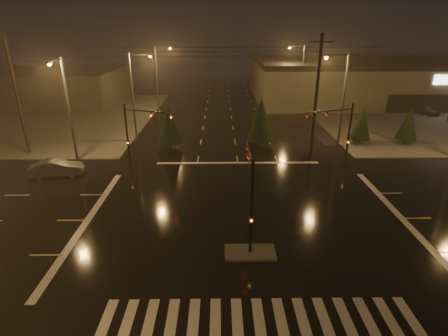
{
  "coord_description": "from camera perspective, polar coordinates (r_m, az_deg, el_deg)",
  "views": [
    {
      "loc": [
        -1.75,
        -21.27,
        12.42
      ],
      "look_at": [
        -1.47,
        2.17,
        3.0
      ],
      "focal_mm": 28.0,
      "sensor_mm": 36.0,
      "label": 1
    }
  ],
  "objects": [
    {
      "name": "conifer_0",
      "position": [
        42.51,
        21.56,
        6.84
      ],
      "size": [
        2.29,
        2.29,
        4.28
      ],
      "color": "black",
      "rests_on": "ground"
    },
    {
      "name": "streetlight_5",
      "position": [
        36.06,
        -24.29,
        9.41
      ],
      "size": [
        0.32,
        2.77,
        10.0
      ],
      "color": "#38383A",
      "rests_on": "ground"
    },
    {
      "name": "car_crossing",
      "position": [
        34.78,
        -25.66,
        0.02
      ],
      "size": [
        4.77,
        2.48,
        1.5
      ],
      "primitive_type": "imported",
      "rotation": [
        0.0,
        0.0,
        1.78
      ],
      "color": "#56595E",
      "rests_on": "ground"
    },
    {
      "name": "median_island",
      "position": [
        21.31,
        4.28,
        -13.6
      ],
      "size": [
        3.0,
        1.6,
        0.15
      ],
      "primitive_type": "cube",
      "color": "#46433F",
      "rests_on": "ground"
    },
    {
      "name": "conifer_3",
      "position": [
        38.54,
        -8.99,
        7.22
      ],
      "size": [
        2.73,
        2.73,
        4.97
      ],
      "color": "black",
      "rests_on": "ground"
    },
    {
      "name": "car_parked",
      "position": [
        62.7,
        29.94,
        8.3
      ],
      "size": [
        3.44,
        4.89,
        1.55
      ],
      "primitive_type": "imported",
      "rotation": [
        0.0,
        0.0,
        0.4
      ],
      "color": "black",
      "rests_on": "ground"
    },
    {
      "name": "signal_mast_median",
      "position": [
        20.24,
        4.36,
        -3.54
      ],
      "size": [
        0.25,
        4.59,
        6.0
      ],
      "color": "black",
      "rests_on": "ground"
    },
    {
      "name": "signal_mast_ne",
      "position": [
        34.46,
        18.5,
        6.25
      ],
      "size": [
        4.84,
        1.86,
        6.0
      ],
      "color": "black",
      "rests_on": "ground"
    },
    {
      "name": "stop_bar_far",
      "position": [
        34.63,
        2.26,
        0.86
      ],
      "size": [
        16.0,
        0.5,
        0.01
      ],
      "primitive_type": "cube",
      "color": "beige",
      "rests_on": "ground"
    },
    {
      "name": "conifer_4",
      "position": [
        39.14,
        6.06,
        7.97
      ],
      "size": [
        3.06,
        3.06,
        5.48
      ],
      "color": "black",
      "rests_on": "ground"
    },
    {
      "name": "sidewalk_nw",
      "position": [
        59.83,
        -29.09,
        7.22
      ],
      "size": [
        36.0,
        36.0,
        0.12
      ],
      "primitive_type": "cube",
      "color": "#46433F",
      "rests_on": "ground"
    },
    {
      "name": "utility_pole_0",
      "position": [
        41.16,
        -30.67,
        10.11
      ],
      "size": [
        2.2,
        0.32,
        12.0
      ],
      "color": "black",
      "rests_on": "ground"
    },
    {
      "name": "commercial_block",
      "position": [
        72.12,
        -28.77,
        11.61
      ],
      "size": [
        30.0,
        18.0,
        5.6
      ],
      "primitive_type": "cube",
      "color": "#3D3935",
      "rests_on": "ground"
    },
    {
      "name": "crosswalk",
      "position": [
        17.55,
        5.72,
        -23.29
      ],
      "size": [
        15.0,
        2.6,
        0.01
      ],
      "primitive_type": "cube",
      "color": "beige",
      "rests_on": "ground"
    },
    {
      "name": "utility_pole_1",
      "position": [
        37.14,
        14.85,
        11.43
      ],
      "size": [
        2.2,
        0.32,
        12.0
      ],
      "color": "black",
      "rests_on": "ground"
    },
    {
      "name": "streetlight_4",
      "position": [
        59.09,
        12.39,
        14.98
      ],
      "size": [
        2.77,
        0.32,
        10.0
      ],
      "color": "#38383A",
      "rests_on": "ground"
    },
    {
      "name": "streetlight_3",
      "position": [
        40.01,
        18.56,
        11.26
      ],
      "size": [
        2.77,
        0.32,
        10.0
      ],
      "color": "#38383A",
      "rests_on": "ground"
    },
    {
      "name": "conifer_1",
      "position": [
        44.62,
        27.91,
        6.5
      ],
      "size": [
        2.31,
        2.31,
        4.31
      ],
      "color": "black",
      "rests_on": "ground"
    },
    {
      "name": "signal_mast_nw",
      "position": [
        33.48,
        -14.13,
        6.29
      ],
      "size": [
        4.84,
        1.86,
        6.0
      ],
      "color": "black",
      "rests_on": "ground"
    },
    {
      "name": "sidewalk_ne",
      "position": [
        61.57,
        30.65,
        7.27
      ],
      "size": [
        36.0,
        36.0,
        0.12
      ],
      "primitive_type": "cube",
      "color": "#46433F",
      "rests_on": "ground"
    },
    {
      "name": "retail_building",
      "position": [
        77.13,
        28.56,
        12.95
      ],
      "size": [
        60.2,
        28.3,
        7.2
      ],
      "color": "brown",
      "rests_on": "ground"
    },
    {
      "name": "streetlight_2",
      "position": [
        56.46,
        -10.66,
        14.8
      ],
      "size": [
        2.77,
        0.32,
        10.0
      ],
      "color": "#38383A",
      "rests_on": "ground"
    },
    {
      "name": "ground",
      "position": [
        24.7,
        3.51,
        -8.35
      ],
      "size": [
        140.0,
        140.0,
        0.0
      ],
      "primitive_type": "plane",
      "color": "black",
      "rests_on": "ground"
    },
    {
      "name": "streetlight_1",
      "position": [
        40.93,
        -14.32,
        11.93
      ],
      "size": [
        2.77,
        0.32,
        10.0
      ],
      "color": "#38383A",
      "rests_on": "ground"
    }
  ]
}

